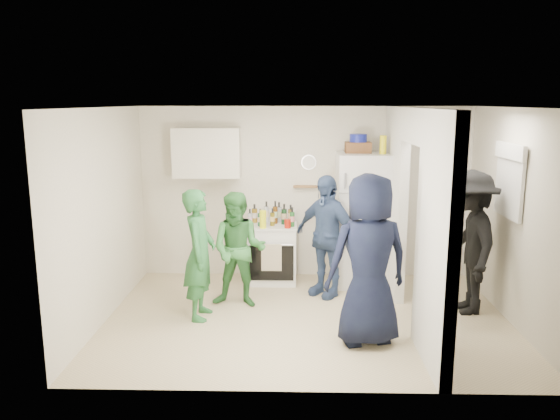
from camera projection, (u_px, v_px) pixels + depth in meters
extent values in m
plane|color=#C8B98D|center=(307.00, 318.00, 6.57)|extent=(4.80, 4.80, 0.00)
plane|color=silver|center=(305.00, 193.00, 7.99)|extent=(4.80, 0.00, 4.80)
plane|color=silver|center=(313.00, 258.00, 4.66)|extent=(4.80, 0.00, 4.80)
plane|color=silver|center=(103.00, 216.00, 6.39)|extent=(0.00, 3.40, 3.40)
plane|color=silver|center=(517.00, 218.00, 6.27)|extent=(0.00, 3.40, 3.40)
plane|color=white|center=(309.00, 107.00, 6.08)|extent=(4.80, 4.80, 0.00)
cube|color=silver|center=(395.00, 200.00, 7.37)|extent=(0.12, 1.20, 2.50)
cube|color=silver|center=(436.00, 242.00, 5.22)|extent=(0.12, 1.20, 2.50)
cube|color=silver|center=(416.00, 126.00, 6.09)|extent=(0.12, 1.00, 0.40)
cube|color=white|center=(272.00, 253.00, 7.84)|extent=(0.71, 0.59, 0.84)
cube|color=silver|center=(207.00, 153.00, 7.73)|extent=(0.95, 0.34, 0.70)
cube|color=silver|center=(363.00, 219.00, 7.68)|extent=(0.77, 0.75, 1.86)
cube|color=brown|center=(358.00, 147.00, 7.53)|extent=(0.35, 0.25, 0.15)
cylinder|color=navy|center=(358.00, 138.00, 7.51)|extent=(0.24, 0.24, 0.11)
cylinder|color=yellow|center=(383.00, 145.00, 7.37)|extent=(0.09, 0.09, 0.25)
cylinder|color=white|center=(309.00, 162.00, 7.88)|extent=(0.22, 0.02, 0.22)
cube|color=olive|center=(305.00, 186.00, 7.92)|extent=(0.35, 0.08, 0.03)
cube|color=black|center=(511.00, 181.00, 6.38)|extent=(0.03, 0.70, 0.80)
cube|color=white|center=(510.00, 181.00, 6.38)|extent=(0.04, 0.76, 0.86)
cube|color=white|center=(510.00, 151.00, 6.32)|extent=(0.04, 0.82, 0.18)
cylinder|color=#F2F814|center=(263.00, 219.00, 7.52)|extent=(0.09, 0.09, 0.25)
cylinder|color=#AD1B0B|center=(288.00, 224.00, 7.55)|extent=(0.09, 0.09, 0.12)
imported|color=#2A6930|center=(200.00, 254.00, 6.47)|extent=(0.40, 0.58, 1.57)
imported|color=#388040|center=(239.00, 250.00, 6.85)|extent=(0.78, 0.64, 1.47)
imported|color=#384E7A|center=(326.00, 236.00, 7.22)|extent=(0.98, 0.93, 1.63)
imported|color=black|center=(368.00, 260.00, 5.75)|extent=(1.03, 0.80, 1.85)
imported|color=black|center=(470.00, 242.00, 6.63)|extent=(0.68, 1.15, 1.76)
cylinder|color=brown|center=(255.00, 213.00, 7.87)|extent=(0.08, 0.08, 0.27)
cylinder|color=#1B512E|center=(260.00, 218.00, 7.65)|extent=(0.08, 0.08, 0.24)
cylinder|color=#B6BCC6|center=(266.00, 212.00, 7.90)|extent=(0.07, 0.07, 0.30)
cylinder|color=brown|center=(272.00, 217.00, 7.67)|extent=(0.06, 0.06, 0.25)
cylinder|color=#959EA5|center=(279.00, 212.00, 7.89)|extent=(0.07, 0.07, 0.30)
cylinder|color=#123318|center=(284.00, 214.00, 7.77)|extent=(0.08, 0.08, 0.29)
cylinder|color=brown|center=(291.00, 214.00, 7.86)|extent=(0.07, 0.07, 0.26)
cylinder|color=#9D9FA8|center=(250.00, 218.00, 7.64)|extent=(0.07, 0.07, 0.25)
cylinder|color=#5A350F|center=(275.00, 212.00, 7.81)|extent=(0.07, 0.07, 0.33)
cylinder|color=#1F5C24|center=(292.00, 217.00, 7.62)|extent=(0.07, 0.07, 0.27)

